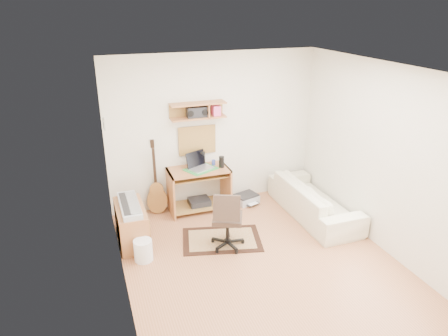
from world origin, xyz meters
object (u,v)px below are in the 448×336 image
object	(u,v)px
printer	(246,198)
cabinet	(131,224)
desk	(199,190)
task_chair	(228,218)
sofa	(314,194)

from	to	relation	value
printer	cabinet	bearing A→B (deg)	179.86
desk	task_chair	size ratio (longest dim) A/B	1.09
desk	printer	xyz separation A→B (m)	(0.86, -0.02, -0.29)
task_chair	cabinet	xyz separation A→B (m)	(-1.29, 0.62, -0.18)
task_chair	cabinet	distance (m)	1.44
desk	cabinet	bearing A→B (deg)	-153.22
desk	sofa	bearing A→B (deg)	-24.92
task_chair	printer	size ratio (longest dim) A/B	2.33
desk	sofa	world-z (taller)	sofa
sofa	task_chair	bearing A→B (deg)	104.23
task_chair	desk	bearing A→B (deg)	116.68
task_chair	cabinet	size ratio (longest dim) A/B	1.02
printer	task_chair	bearing A→B (deg)	-139.29
task_chair	sofa	distance (m)	1.73
desk	sofa	xyz separation A→B (m)	(1.74, -0.81, 0.00)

